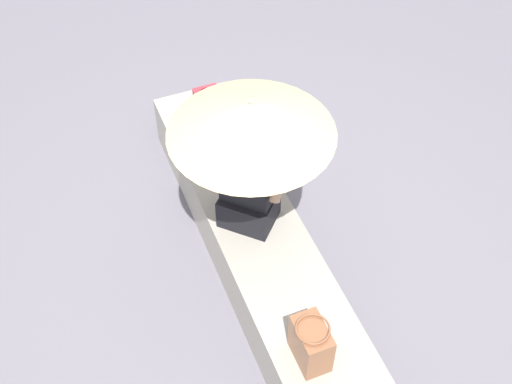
{
  "coord_description": "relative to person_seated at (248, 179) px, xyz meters",
  "views": [
    {
      "loc": [
        -2.42,
        1.02,
        3.79
      ],
      "look_at": [
        0.09,
        0.02,
        0.78
      ],
      "focal_mm": 46.57,
      "sensor_mm": 36.0,
      "label": 1
    }
  ],
  "objects": [
    {
      "name": "person_seated",
      "position": [
        0.0,
        0.0,
        0.0
      ],
      "size": [
        0.47,
        0.48,
        0.9
      ],
      "color": "black",
      "rests_on": "stone_bench"
    },
    {
      "name": "handbag_black",
      "position": [
        0.89,
        -0.05,
        -0.21
      ],
      "size": [
        0.25,
        0.19,
        0.36
      ],
      "color": "#B2333D",
      "rests_on": "stone_bench"
    },
    {
      "name": "ground_plane",
      "position": [
        -0.18,
        -0.03,
        -0.81
      ],
      "size": [
        14.0,
        14.0,
        0.0
      ],
      "primitive_type": "plane",
      "color": "slate"
    },
    {
      "name": "parasol",
      "position": [
        -0.07,
        0.0,
        0.55
      ],
      "size": [
        0.96,
        0.96,
        1.08
      ],
      "color": "#B7B7BC",
      "rests_on": "stone_bench"
    },
    {
      "name": "tote_bag_canvas",
      "position": [
        -1.05,
        0.05,
        -0.24
      ],
      "size": [
        0.25,
        0.19,
        0.31
      ],
      "color": "brown",
      "rests_on": "stone_bench"
    },
    {
      "name": "stone_bench",
      "position": [
        -0.18,
        -0.03,
        -0.6
      ],
      "size": [
        3.15,
        0.57,
        0.43
      ],
      "primitive_type": "cube",
      "color": "#A8A093",
      "rests_on": "ground"
    }
  ]
}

